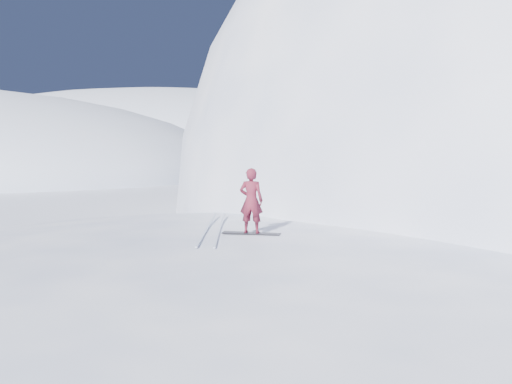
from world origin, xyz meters
TOP-DOWN VIEW (x-y plane):
  - ground at (0.00, 0.00)m, footprint 400.00×400.00m
  - near_ridge at (1.00, 3.00)m, footprint 36.00×28.00m
  - peak_shoulder at (10.00, 20.00)m, footprint 28.00×24.00m
  - far_ridge_c at (-40.00, 110.00)m, footprint 140.00×90.00m
  - wind_bumps at (-0.56, 2.12)m, footprint 16.00×14.40m
  - snowboard at (0.04, 3.34)m, footprint 1.69×0.43m
  - snowboarder at (0.04, 3.34)m, footprint 0.71×0.49m
  - board_tracks at (-1.26, 4.28)m, footprint 1.32×5.95m

SIDE VIEW (x-z plane):
  - ground at x=0.00m, z-range 0.00..0.00m
  - near_ridge at x=1.00m, z-range -2.40..2.40m
  - peak_shoulder at x=10.00m, z-range -9.00..9.00m
  - far_ridge_c at x=-40.00m, z-range -18.00..18.00m
  - wind_bumps at x=-0.56m, z-range -0.50..0.50m
  - snowboard at x=0.04m, z-range 2.40..2.43m
  - board_tracks at x=-1.26m, z-range 2.40..2.44m
  - snowboarder at x=0.04m, z-range 2.43..4.28m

